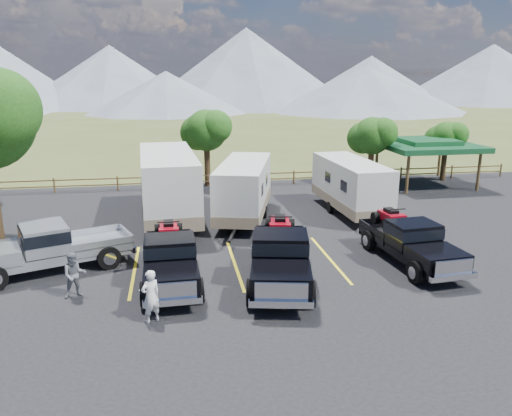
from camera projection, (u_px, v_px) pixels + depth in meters
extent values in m
plane|color=#424E21|center=(309.00, 305.00, 16.82)|extent=(320.00, 320.00, 0.00)
cube|color=black|center=(288.00, 271.00, 19.67)|extent=(44.00, 34.00, 0.04)
cube|color=yellow|center=(134.00, 271.00, 19.66)|extent=(0.12, 5.50, 0.01)
cube|color=yellow|center=(235.00, 264.00, 20.30)|extent=(0.12, 5.50, 0.01)
cube|color=yellow|center=(329.00, 258.00, 20.94)|extent=(0.12, 5.50, 0.01)
cube|color=yellow|center=(418.00, 253.00, 21.58)|extent=(0.12, 5.50, 0.01)
cylinder|color=black|center=(370.00, 167.00, 34.08)|extent=(0.39, 0.39, 2.80)
sphere|color=#1D4511|center=(372.00, 136.00, 33.53)|extent=(2.52, 2.52, 2.52)
sphere|color=#1D4511|center=(383.00, 132.00, 33.12)|extent=(1.98, 1.98, 1.98)
sphere|color=#1D4511|center=(363.00, 138.00, 33.87)|extent=(2.16, 2.16, 2.16)
cylinder|color=black|center=(444.00, 164.00, 36.03)|extent=(0.38, 0.38, 2.52)
sphere|color=#1D4511|center=(446.00, 137.00, 35.53)|extent=(2.24, 2.24, 2.24)
sphere|color=#1D4511|center=(456.00, 134.00, 35.17)|extent=(1.76, 1.76, 1.76)
sphere|color=#1D4511|center=(438.00, 139.00, 35.84)|extent=(1.92, 1.92, 1.92)
cylinder|color=black|center=(207.00, 164.00, 34.19)|extent=(0.41, 0.41, 3.08)
sphere|color=#1D4511|center=(206.00, 130.00, 33.58)|extent=(2.80, 2.80, 2.80)
sphere|color=#1D4511|center=(216.00, 126.00, 33.13)|extent=(2.20, 2.20, 2.20)
sphere|color=#1D4511|center=(198.00, 133.00, 33.97)|extent=(2.40, 2.40, 2.40)
cylinder|color=brown|center=(54.00, 186.00, 32.38)|extent=(0.12, 0.12, 1.00)
cylinder|color=brown|center=(118.00, 184.00, 33.02)|extent=(0.12, 0.12, 1.00)
cylinder|color=brown|center=(179.00, 181.00, 33.66)|extent=(0.12, 0.12, 1.00)
cylinder|color=brown|center=(237.00, 179.00, 34.30)|extent=(0.12, 0.12, 1.00)
cylinder|color=brown|center=(294.00, 178.00, 34.94)|extent=(0.12, 0.12, 1.00)
cylinder|color=brown|center=(348.00, 176.00, 35.58)|extent=(0.12, 0.12, 1.00)
cylinder|color=brown|center=(401.00, 174.00, 36.22)|extent=(0.12, 0.12, 1.00)
cylinder|color=brown|center=(452.00, 172.00, 36.86)|extent=(0.12, 0.12, 1.00)
cylinder|color=brown|center=(501.00, 170.00, 37.50)|extent=(0.12, 0.12, 1.00)
cube|color=brown|center=(266.00, 179.00, 34.64)|extent=(36.00, 0.06, 0.08)
cube|color=brown|center=(266.00, 174.00, 34.53)|extent=(36.00, 0.06, 0.08)
cylinder|color=brown|center=(407.00, 174.00, 31.97)|extent=(0.20, 0.20, 2.60)
cylinder|color=brown|center=(377.00, 161.00, 36.73)|extent=(0.20, 0.20, 2.60)
cylinder|color=brown|center=(479.00, 172.00, 32.77)|extent=(0.20, 0.20, 2.60)
cylinder|color=brown|center=(439.00, 159.00, 37.53)|extent=(0.20, 0.20, 2.60)
cube|color=#164F29|center=(427.00, 146.00, 34.37)|extent=(6.20, 6.20, 0.35)
cube|color=#164F29|center=(427.00, 141.00, 34.29)|extent=(3.50, 3.50, 0.35)
cone|color=slate|center=(111.00, 76.00, 118.73)|extent=(44.00, 44.00, 14.00)
cone|color=slate|center=(246.00, 67.00, 119.52)|extent=(52.00, 52.00, 18.00)
cone|color=slate|center=(370.00, 79.00, 131.45)|extent=(40.00, 40.00, 12.00)
cone|color=slate|center=(491.00, 73.00, 132.37)|extent=(50.00, 50.00, 15.00)
cone|color=slate|center=(167.00, 92.00, 97.79)|extent=(32.00, 32.00, 8.00)
cone|color=slate|center=(366.00, 89.00, 101.21)|extent=(40.00, 40.00, 9.00)
cube|color=black|center=(171.00, 267.00, 18.46)|extent=(1.88, 5.50, 0.35)
cube|color=black|center=(171.00, 277.00, 16.62)|extent=(1.88, 1.76, 0.48)
cube|color=black|center=(170.00, 250.00, 18.17)|extent=(1.83, 1.53, 0.96)
cube|color=black|center=(170.00, 246.00, 18.13)|extent=(1.87, 1.59, 0.43)
cube|color=black|center=(169.00, 245.00, 20.02)|extent=(1.89, 2.34, 0.53)
cube|color=silver|center=(172.00, 291.00, 15.70)|extent=(1.54, 0.11, 0.53)
cube|color=silver|center=(173.00, 302.00, 15.74)|extent=(1.88, 0.21, 0.21)
cube|color=silver|center=(169.00, 243.00, 21.20)|extent=(1.88, 0.19, 0.21)
cylinder|color=black|center=(145.00, 294.00, 16.54)|extent=(0.31, 0.87, 0.86)
cylinder|color=black|center=(199.00, 290.00, 16.86)|extent=(0.31, 0.87, 0.86)
cylinder|color=black|center=(147.00, 255.00, 20.14)|extent=(0.31, 0.87, 0.86)
cylinder|color=black|center=(192.00, 252.00, 20.46)|extent=(0.31, 0.87, 0.86)
cube|color=maroon|center=(169.00, 229.00, 19.85)|extent=(0.70, 1.26, 0.34)
cube|color=black|center=(168.00, 224.00, 19.79)|extent=(0.40, 0.73, 0.17)
cube|color=maroon|center=(169.00, 231.00, 19.33)|extent=(0.77, 0.35, 0.21)
cylinder|color=black|center=(168.00, 222.00, 19.33)|extent=(0.86, 0.08, 0.06)
cylinder|color=black|center=(158.00, 239.00, 19.33)|extent=(0.26, 0.54, 0.54)
cylinder|color=black|center=(180.00, 237.00, 19.48)|extent=(0.26, 0.54, 0.54)
cylinder|color=black|center=(158.00, 231.00, 20.33)|extent=(0.26, 0.54, 0.54)
cylinder|color=black|center=(179.00, 229.00, 20.48)|extent=(0.26, 0.54, 0.54)
cube|color=black|center=(280.00, 265.00, 18.49)|extent=(3.07, 6.19, 0.37)
cube|color=black|center=(281.00, 276.00, 16.47)|extent=(2.33, 2.23, 0.52)
cube|color=black|center=(280.00, 247.00, 18.18)|extent=(2.24, 1.98, 1.04)
cube|color=black|center=(281.00, 243.00, 18.14)|extent=(2.29, 2.05, 0.47)
cube|color=black|center=(280.00, 241.00, 20.22)|extent=(2.46, 2.84, 0.57)
cube|color=silver|center=(281.00, 291.00, 15.46)|extent=(1.65, 0.42, 0.57)
cube|color=silver|center=(281.00, 304.00, 15.50)|extent=(2.03, 0.59, 0.23)
cube|color=silver|center=(279.00, 239.00, 21.52)|extent=(2.03, 0.57, 0.23)
cylinder|color=black|center=(251.00, 293.00, 16.59)|extent=(0.49, 0.98, 0.94)
cylinder|color=black|center=(310.00, 294.00, 16.52)|extent=(0.49, 0.98, 0.94)
cylinder|color=black|center=(256.00, 250.00, 20.56)|extent=(0.49, 0.98, 0.94)
cylinder|color=black|center=(303.00, 251.00, 20.49)|extent=(0.49, 0.98, 0.94)
cube|color=maroon|center=(280.00, 225.00, 20.04)|extent=(0.98, 1.47, 0.36)
cube|color=black|center=(280.00, 218.00, 19.97)|extent=(0.56, 0.85, 0.19)
cube|color=maroon|center=(280.00, 226.00, 19.46)|extent=(0.89, 0.52, 0.23)
cylinder|color=black|center=(280.00, 217.00, 19.47)|extent=(0.93, 0.25, 0.06)
cylinder|color=black|center=(268.00, 234.00, 19.56)|extent=(0.38, 0.62, 0.58)
cylinder|color=black|center=(292.00, 234.00, 19.53)|extent=(0.38, 0.62, 0.58)
cylinder|color=black|center=(269.00, 225.00, 20.66)|extent=(0.38, 0.62, 0.58)
cylinder|color=black|center=(291.00, 226.00, 20.63)|extent=(0.38, 0.62, 0.58)
cube|color=black|center=(410.00, 249.00, 20.31)|extent=(2.22, 5.58, 0.34)
cube|color=black|center=(438.00, 256.00, 18.50)|extent=(1.97, 1.87, 0.48)
cube|color=black|center=(413.00, 234.00, 20.02)|extent=(1.92, 1.64, 0.96)
cube|color=black|center=(413.00, 230.00, 19.98)|extent=(1.96, 1.70, 0.43)
cube|color=black|center=(390.00, 230.00, 21.85)|extent=(2.02, 2.44, 0.53)
cube|color=silver|center=(454.00, 267.00, 17.60)|extent=(1.53, 0.21, 0.53)
cube|color=silver|center=(454.00, 277.00, 17.64)|extent=(1.88, 0.33, 0.21)
cube|color=silver|center=(377.00, 230.00, 23.00)|extent=(1.88, 0.31, 0.21)
cylinder|color=black|center=(416.00, 272.00, 18.37)|extent=(0.36, 0.88, 0.86)
cylinder|color=black|center=(458.00, 268.00, 18.80)|extent=(0.36, 0.88, 0.86)
cylinder|color=black|center=(368.00, 240.00, 21.91)|extent=(0.36, 0.88, 0.86)
cylinder|color=black|center=(405.00, 237.00, 22.34)|extent=(0.36, 0.88, 0.86)
cube|color=maroon|center=(391.00, 216.00, 21.68)|extent=(0.77, 1.29, 0.33)
cube|color=black|center=(391.00, 211.00, 21.62)|extent=(0.44, 0.75, 0.17)
cube|color=maroon|center=(397.00, 218.00, 21.16)|extent=(0.79, 0.40, 0.21)
cylinder|color=black|center=(396.00, 209.00, 21.17)|extent=(0.86, 0.13, 0.06)
cylinder|color=black|center=(387.00, 225.00, 21.14)|extent=(0.29, 0.55, 0.54)
cylinder|color=black|center=(406.00, 223.00, 21.34)|extent=(0.29, 0.55, 0.54)
cylinder|color=black|center=(376.00, 218.00, 22.12)|extent=(0.29, 0.55, 0.54)
cylinder|color=black|center=(393.00, 217.00, 22.32)|extent=(0.29, 0.55, 0.54)
cube|color=silver|center=(168.00, 181.00, 25.87)|extent=(3.14, 8.45, 2.99)
cube|color=#806F58|center=(169.00, 203.00, 26.17)|extent=(3.17, 8.50, 0.66)
cube|color=black|center=(142.00, 185.00, 23.55)|extent=(0.08, 1.00, 0.66)
cube|color=black|center=(198.00, 183.00, 24.12)|extent=(0.08, 1.00, 0.66)
cylinder|color=black|center=(145.00, 213.00, 26.36)|extent=(0.32, 0.79, 0.78)
cylinder|color=black|center=(193.00, 210.00, 26.90)|extent=(0.32, 0.79, 0.78)
cube|color=black|center=(177.00, 241.00, 21.42)|extent=(0.25, 2.00, 0.11)
cube|color=silver|center=(244.00, 186.00, 26.24)|extent=(4.05, 7.37, 2.53)
cube|color=#806F58|center=(244.00, 204.00, 26.49)|extent=(4.08, 7.41, 0.56)
cube|color=black|center=(217.00, 188.00, 24.60)|extent=(0.24, 0.82, 0.56)
cube|color=black|center=(263.00, 189.00, 24.37)|extent=(0.24, 0.82, 0.56)
cylinder|color=black|center=(226.00, 211.00, 26.99)|extent=(0.40, 0.69, 0.66)
cylinder|color=black|center=(264.00, 212.00, 26.78)|extent=(0.40, 0.69, 0.66)
cube|color=black|center=(232.00, 236.00, 22.40)|extent=(0.56, 1.66, 0.09)
cube|color=silver|center=(351.00, 183.00, 27.33)|extent=(2.45, 6.86, 2.44)
cube|color=#806F58|center=(350.00, 200.00, 27.58)|extent=(2.47, 6.89, 0.54)
cube|color=black|center=(343.00, 186.00, 25.45)|extent=(0.05, 0.81, 0.54)
cube|color=black|center=(383.00, 184.00, 25.89)|extent=(0.05, 0.81, 0.54)
cylinder|color=black|center=(330.00, 207.00, 27.75)|extent=(0.25, 0.64, 0.63)
cylinder|color=black|center=(364.00, 205.00, 28.15)|extent=(0.25, 0.64, 0.63)
cube|color=black|center=(383.00, 227.00, 23.69)|extent=(0.18, 1.63, 0.09)
cube|color=#A3A7AC|center=(50.00, 255.00, 19.51)|extent=(6.14, 3.87, 0.37)
cube|color=#A3A7AC|center=(44.00, 238.00, 19.26)|extent=(2.19, 2.38, 1.03)
cube|color=black|center=(44.00, 234.00, 19.22)|extent=(2.26, 2.44, 0.46)
cube|color=#A3A7AC|center=(97.00, 240.00, 20.34)|extent=(3.01, 2.72, 0.56)
cube|color=silver|center=(128.00, 243.00, 21.04)|extent=(0.88, 1.94, 0.23)
cylinder|color=black|center=(97.00, 244.00, 21.36)|extent=(0.97, 0.62, 0.92)
cylinder|color=black|center=(109.00, 258.00, 19.75)|extent=(0.97, 0.62, 0.92)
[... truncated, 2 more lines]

